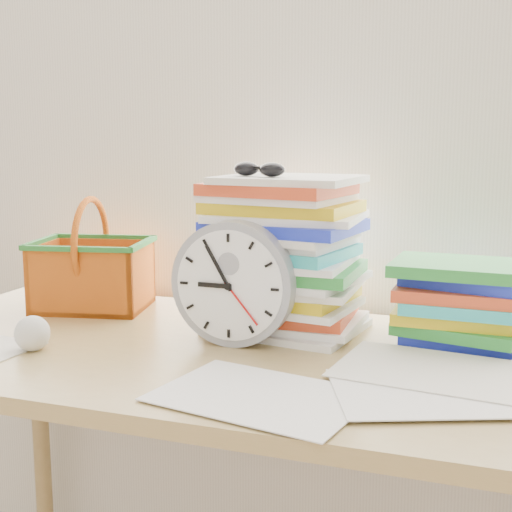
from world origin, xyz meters
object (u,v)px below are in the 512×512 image
at_px(desk, 223,385).
at_px(book_stack, 458,303).
at_px(clock, 234,283).
at_px(paper_stack, 284,254).
at_px(basket, 92,254).

bearing_deg(desk, book_stack, 23.11).
relative_size(clock, book_stack, 0.90).
relative_size(desk, paper_stack, 4.38).
bearing_deg(desk, paper_stack, 67.22).
relative_size(paper_stack, basket, 1.26).
xyz_separation_m(desk, basket, (-0.40, 0.19, 0.20)).
height_order(paper_stack, book_stack, paper_stack).
xyz_separation_m(desk, book_stack, (0.42, 0.18, 0.15)).
distance_m(paper_stack, basket, 0.47).
distance_m(clock, basket, 0.44).
bearing_deg(basket, clock, -33.21).
xyz_separation_m(paper_stack, basket, (-0.47, 0.03, -0.03)).
relative_size(paper_stack, book_stack, 1.19).
bearing_deg(paper_stack, basket, 176.91).
height_order(desk, clock, clock).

